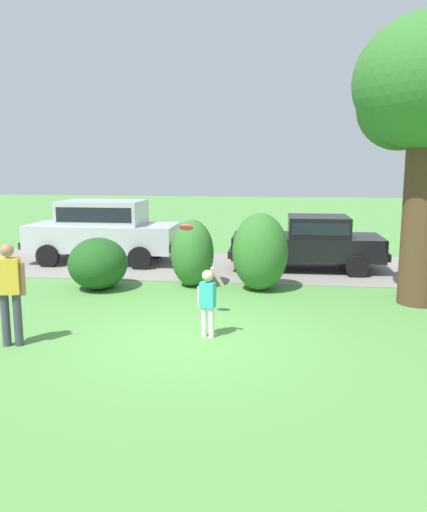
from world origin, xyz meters
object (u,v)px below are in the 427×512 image
at_px(parked_suv, 103,228).
at_px(child_thrower, 208,298).
at_px(parked_sedan, 310,241).
at_px(adult_onlooker, 10,289).
at_px(frisbee, 186,227).

height_order(parked_suv, child_thrower, parked_suv).
height_order(parked_sedan, parked_suv, parked_suv).
bearing_deg(parked_sedan, child_thrower, -108.71).
height_order(parked_suv, adult_onlooker, parked_suv).
bearing_deg(parked_suv, parked_sedan, -2.92).
distance_m(frisbee, adult_onlooker, 3.30).
xyz_separation_m(parked_sedan, parked_suv, (-6.25, 0.32, 0.23)).
xyz_separation_m(parked_sedan, child_thrower, (-2.11, -6.23, -0.13)).
bearing_deg(adult_onlooker, parked_sedan, 53.12).
distance_m(parked_suv, frisbee, 6.73).
distance_m(parked_suv, child_thrower, 7.76).
bearing_deg(child_thrower, adult_onlooker, -165.21).
bearing_deg(frisbee, parked_sedan, 63.51).
xyz_separation_m(parked_suv, frisbee, (3.60, -5.64, 0.76)).
bearing_deg(frisbee, child_thrower, -59.41).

